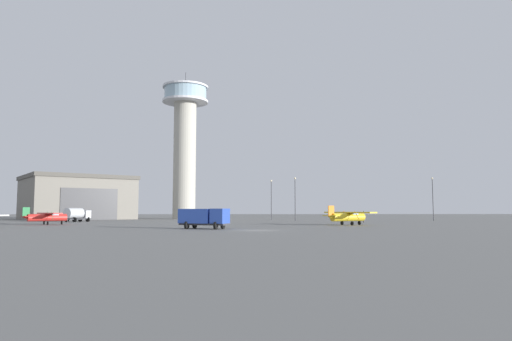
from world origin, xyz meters
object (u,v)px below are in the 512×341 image
(light_post_east, at_px, (295,195))
(truck_box_blue, at_px, (204,217))
(airplane_yellow, at_px, (347,216))
(light_post_north, at_px, (271,196))
(truck_fuel_tanker_silver, at_px, (77,214))
(light_post_west, at_px, (433,195))
(airplane_red, at_px, (47,217))
(control_tower, at_px, (185,137))

(light_post_east, bearing_deg, truck_box_blue, -112.52)
(airplane_yellow, bearing_deg, truck_box_blue, -178.84)
(airplane_yellow, bearing_deg, light_post_north, 75.99)
(truck_fuel_tanker_silver, height_order, light_post_west, light_post_west)
(airplane_yellow, distance_m, airplane_red, 50.58)
(control_tower, height_order, light_post_north, control_tower)
(airplane_red, height_order, light_post_west, light_post_west)
(truck_box_blue, height_order, light_post_east, light_post_east)
(control_tower, height_order, airplane_red, control_tower)
(control_tower, distance_m, truck_box_blue, 68.52)
(airplane_yellow, bearing_deg, airplane_red, 145.47)
(truck_box_blue, relative_size, light_post_east, 0.70)
(airplane_yellow, bearing_deg, light_post_east, 69.75)
(airplane_red, height_order, truck_box_blue, airplane_red)
(truck_fuel_tanker_silver, xyz_separation_m, light_post_north, (41.61, 13.41, 4.11))
(control_tower, bearing_deg, truck_fuel_tanker_silver, -122.93)
(control_tower, xyz_separation_m, light_post_west, (59.89, -21.66, -16.66))
(light_post_east, bearing_deg, airplane_yellow, -80.66)
(light_post_west, bearing_deg, light_post_east, 179.88)
(airplane_red, bearing_deg, control_tower, 32.08)
(light_post_west, distance_m, light_post_north, 37.60)
(light_post_west, bearing_deg, airplane_red, -162.15)
(control_tower, relative_size, airplane_yellow, 4.03)
(airplane_yellow, distance_m, truck_box_blue, 26.31)
(light_post_west, xyz_separation_m, light_post_north, (-37.12, 5.99, -0.16))
(airplane_red, relative_size, truck_box_blue, 1.27)
(light_post_west, distance_m, light_post_east, 32.10)
(truck_fuel_tanker_silver, relative_size, light_post_west, 0.62)
(light_post_north, bearing_deg, truck_fuel_tanker_silver, -162.13)
(truck_box_blue, bearing_deg, truck_fuel_tanker_silver, 152.00)
(truck_fuel_tanker_silver, distance_m, light_post_west, 79.20)
(control_tower, relative_size, light_post_west, 4.08)
(airplane_yellow, distance_m, light_post_north, 36.92)
(airplane_yellow, xyz_separation_m, light_post_east, (-4.84, 29.42, 4.34))
(truck_fuel_tanker_silver, distance_m, truck_box_blue, 45.65)
(light_post_west, bearing_deg, light_post_north, 170.84)
(control_tower, distance_m, light_post_north, 32.36)
(light_post_east, bearing_deg, airplane_red, -151.17)
(truck_fuel_tanker_silver, bearing_deg, light_post_north, -48.54)
(airplane_red, xyz_separation_m, light_post_west, (77.65, 25.00, 4.50))
(airplane_red, bearing_deg, airplane_yellow, -42.02)
(control_tower, distance_m, light_post_west, 65.83)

